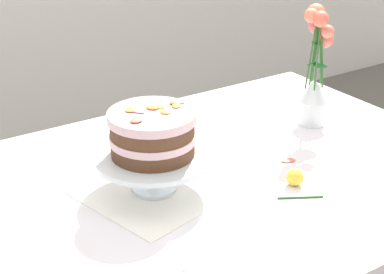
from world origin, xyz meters
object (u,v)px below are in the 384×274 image
object	(u,v)px
cake_stand	(153,160)
dining_table	(220,207)
fallen_rose	(295,178)
layer_cake	(152,133)
flower_vase	(315,72)

from	to	relation	value
cake_stand	dining_table	bearing A→B (deg)	-10.35
dining_table	cake_stand	distance (m)	0.25
fallen_rose	dining_table	bearing A→B (deg)	132.90
layer_cake	flower_vase	size ratio (longest dim) A/B	0.57
layer_cake	dining_table	bearing A→B (deg)	-10.37
dining_table	flower_vase	size ratio (longest dim) A/B	3.84
cake_stand	layer_cake	xyz separation A→B (m)	(0.00, 0.00, 0.07)
layer_cake	fallen_rose	bearing A→B (deg)	-29.12
dining_table	cake_stand	world-z (taller)	cake_stand
cake_stand	fallen_rose	distance (m)	0.35
dining_table	layer_cake	distance (m)	0.30
dining_table	fallen_rose	bearing A→B (deg)	-47.10
dining_table	cake_stand	bearing A→B (deg)	169.65
layer_cake	fallen_rose	xyz separation A→B (m)	(0.30, -0.17, -0.13)
flower_vase	fallen_rose	bearing A→B (deg)	-139.08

